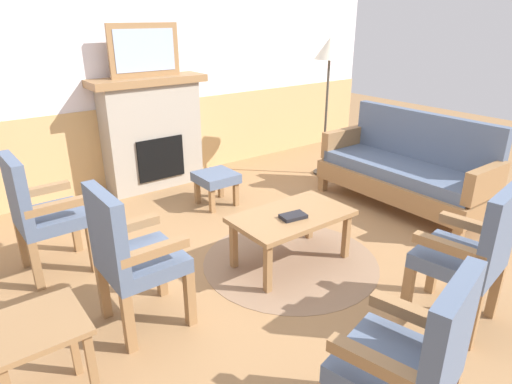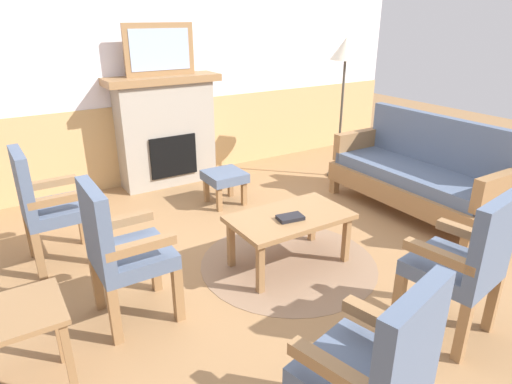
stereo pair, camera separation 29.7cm
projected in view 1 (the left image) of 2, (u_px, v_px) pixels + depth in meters
ground_plane at (282, 267)px, 3.62m from camera, size 14.00×14.00×0.00m
wall_back at (138, 72)px, 5.05m from camera, size 7.20×0.14×2.70m
fireplace at (152, 132)px, 5.11m from camera, size 1.30×0.44×1.28m
framed_picture at (145, 50)px, 4.77m from camera, size 0.80×0.04×0.56m
couch at (406, 171)px, 4.63m from camera, size 0.70×1.80×0.98m
coffee_table at (292, 220)px, 3.56m from camera, size 0.96×0.56×0.44m
round_rug at (290, 261)px, 3.70m from camera, size 1.46×1.46×0.01m
book_on_table at (293, 216)px, 3.46m from camera, size 0.22×0.15×0.03m
footstool at (216, 180)px, 4.71m from camera, size 0.40×0.40×0.36m
armchair_near_fireplace at (130, 253)px, 2.76m from camera, size 0.48×0.48×0.98m
armchair_by_window_left at (40, 210)px, 3.36m from camera, size 0.49×0.49×0.98m
armchair_front_left at (412, 360)px, 1.91m from camera, size 0.58×0.58×0.98m
armchair_front_center at (472, 251)px, 2.78m from camera, size 0.55×0.55×0.98m
side_table at (40, 342)px, 2.16m from camera, size 0.44×0.44×0.55m
floor_lamp_by_couch at (329, 57)px, 5.20m from camera, size 0.36×0.36×1.68m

